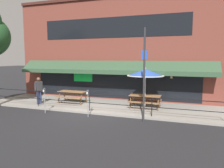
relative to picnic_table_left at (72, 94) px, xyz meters
name	(u,v)px	position (x,y,z in m)	size (l,w,h in m)	color
ground_plane	(87,114)	(2.02, -1.95, -0.71)	(120.00, 120.00, 0.00)	#232326
patio_deck	(101,106)	(2.02, 0.05, -0.66)	(15.00, 4.00, 0.10)	gray
restaurant_building	(113,49)	(2.02, 2.28, 2.93)	(15.00, 1.60, 7.32)	brown
patio_railing	(89,99)	(2.02, -1.65, 0.09)	(13.84, 0.04, 0.97)	black
picnic_table_left	(72,94)	(0.00, 0.00, 0.00)	(1.80, 1.42, 0.76)	brown
picnic_table_centre	(145,98)	(4.80, 0.06, 0.00)	(1.80, 1.42, 0.76)	brown
patio_umbrella_centre	(146,73)	(4.80, 0.07, 1.47)	(2.14, 2.14, 2.38)	#B7B2A8
pedestrian_walking	(39,89)	(-1.83, -1.02, 0.35)	(0.32, 0.61, 1.71)	navy
parking_meter_near	(44,93)	(-0.25, -2.57, 0.44)	(0.15, 0.16, 1.42)	gray
parking_meter_far	(88,95)	(2.33, -2.49, 0.44)	(0.15, 0.16, 1.42)	gray
street_sign_pole	(144,75)	(5.19, -2.40, 1.56)	(0.28, 0.09, 4.42)	#2D2D33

